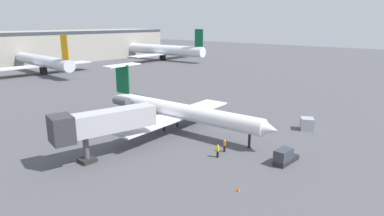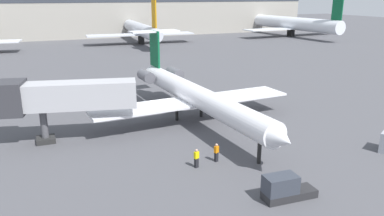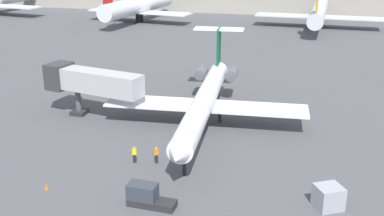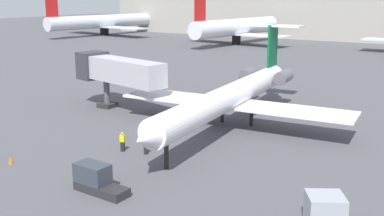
# 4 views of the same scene
# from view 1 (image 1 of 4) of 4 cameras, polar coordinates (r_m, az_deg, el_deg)

# --- Properties ---
(ground_plane) EXTENTS (400.00, 400.00, 0.10)m
(ground_plane) POSITION_cam_1_polar(r_m,az_deg,el_deg) (51.03, -5.93, -4.58)
(ground_plane) COLOR #4C4C51
(regional_jet) EXTENTS (23.98, 32.15, 9.43)m
(regional_jet) POSITION_cam_1_polar(r_m,az_deg,el_deg) (52.13, -2.97, -0.25)
(regional_jet) COLOR white
(regional_jet) RESTS_ON ground_plane
(jet_bridge) EXTENTS (13.29, 5.68, 6.30)m
(jet_bridge) POSITION_cam_1_polar(r_m,az_deg,el_deg) (42.11, -15.80, -2.60)
(jet_bridge) COLOR #ADADB2
(jet_bridge) RESTS_ON ground_plane
(ground_crew_marshaller) EXTENTS (0.46, 0.36, 1.69)m
(ground_crew_marshaller) POSITION_cam_1_polar(r_m,az_deg,el_deg) (42.34, 4.43, -7.34)
(ground_crew_marshaller) COLOR black
(ground_crew_marshaller) RESTS_ON ground_plane
(ground_crew_loader) EXTENTS (0.47, 0.40, 1.69)m
(ground_crew_loader) POSITION_cam_1_polar(r_m,az_deg,el_deg) (44.17, 5.59, -6.41)
(ground_crew_loader) COLOR black
(ground_crew_loader) RESTS_ON ground_plane
(baggage_tug_lead) EXTENTS (4.07, 1.61, 1.90)m
(baggage_tug_lead) POSITION_cam_1_polar(r_m,az_deg,el_deg) (41.98, 15.58, -8.08)
(baggage_tug_lead) COLOR #262628
(baggage_tug_lead) RESTS_ON ground_plane
(cargo_container_uld) EXTENTS (2.75, 2.69, 1.92)m
(cargo_container_uld) POSITION_cam_1_polar(r_m,az_deg,el_deg) (55.71, 19.08, -2.58)
(cargo_container_uld) COLOR #999EA8
(cargo_container_uld) RESTS_ON ground_plane
(traffic_cone_near) EXTENTS (0.36, 0.36, 0.55)m
(traffic_cone_near) POSITION_cam_1_polar(r_m,az_deg,el_deg) (34.84, 7.99, -13.57)
(traffic_cone_near) COLOR orange
(traffic_cone_near) RESTS_ON ground_plane
(parked_airliner_centre) EXTENTS (31.88, 37.76, 13.04)m
(parked_airliner_centre) POSITION_cam_1_polar(r_m,az_deg,el_deg) (118.83, -24.19, 7.27)
(parked_airliner_centre) COLOR silver
(parked_airliner_centre) RESTS_ON ground_plane
(parked_airliner_east_mid) EXTENTS (37.12, 43.98, 13.71)m
(parked_airliner_east_mid) POSITION_cam_1_polar(r_m,az_deg,el_deg) (150.22, -5.03, 9.87)
(parked_airliner_east_mid) COLOR silver
(parked_airliner_east_mid) RESTS_ON ground_plane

